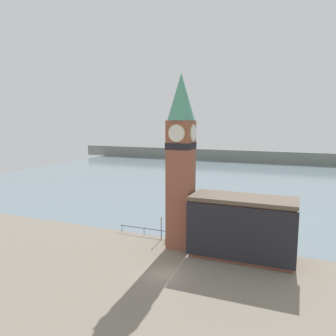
{
  "coord_description": "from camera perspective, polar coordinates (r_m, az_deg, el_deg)",
  "views": [
    {
      "loc": [
        14.22,
        -33.2,
        17.86
      ],
      "look_at": [
        -2.13,
        6.77,
        11.6
      ],
      "focal_mm": 35.0,
      "sensor_mm": 36.0,
      "label": 1
    }
  ],
  "objects": [
    {
      "name": "boat_near",
      "position": [
        62.44,
        2.8,
        -7.79
      ],
      "size": [
        5.44,
        3.91,
        1.74
      ],
      "rotation": [
        0.0,
        0.0,
        -0.51
      ],
      "color": "#333856",
      "rests_on": "water"
    },
    {
      "name": "clock_tower",
      "position": [
        45.2,
        2.26,
        1.89
      ],
      "size": [
        3.78,
        3.78,
        24.17
      ],
      "color": "brown",
      "rests_on": "ground_plane"
    },
    {
      "name": "water",
      "position": [
        107.24,
        14.31,
        -1.6
      ],
      "size": [
        160.0,
        120.0,
        0.0
      ],
      "color": "gray",
      "rests_on": "ground_plane"
    },
    {
      "name": "far_shoreline",
      "position": [
        146.28,
        16.55,
        1.88
      ],
      "size": [
        180.0,
        3.0,
        5.0
      ],
      "color": "gray",
      "rests_on": "water"
    },
    {
      "name": "lamp_post",
      "position": [
        49.69,
        -1.2,
        -9.6
      ],
      "size": [
        0.32,
        0.32,
        3.73
      ],
      "color": "black",
      "rests_on": "ground_plane"
    },
    {
      "name": "pier_railing",
      "position": [
        52.59,
        -4.19,
        -10.55
      ],
      "size": [
        8.6,
        0.08,
        1.09
      ],
      "color": "#232328",
      "rests_on": "ground_plane"
    },
    {
      "name": "ground_plane",
      "position": [
        40.29,
        -0.89,
        -18.07
      ],
      "size": [
        160.0,
        160.0,
        0.0
      ],
      "primitive_type": "plane",
      "color": "gray"
    },
    {
      "name": "mooring_bollard_near",
      "position": [
        49.44,
        -0.34,
        -12.44
      ],
      "size": [
        0.29,
        0.29,
        0.72
      ],
      "color": "black",
      "rests_on": "ground_plane"
    },
    {
      "name": "pier_building",
      "position": [
        44.43,
        12.81,
        -10.04
      ],
      "size": [
        13.59,
        5.65,
        8.11
      ],
      "color": "brown",
      "rests_on": "ground_plane"
    }
  ]
}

